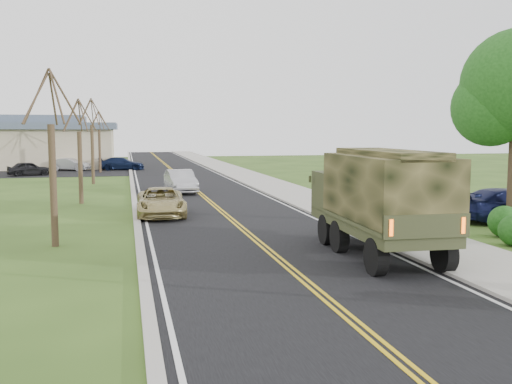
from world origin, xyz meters
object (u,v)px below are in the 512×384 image
object	(u,v)px
sedan_silver	(181,181)
pickup_navy	(510,205)
military_truck	(379,196)
suv_champagne	(161,202)

from	to	relation	value
sedan_silver	pickup_navy	bearing A→B (deg)	-53.79
military_truck	sedan_silver	size ratio (longest dim) A/B	1.54
military_truck	suv_champagne	xyz separation A→B (m)	(-6.19, 10.34, -1.29)
suv_champagne	sedan_silver	size ratio (longest dim) A/B	1.06
military_truck	pickup_navy	world-z (taller)	military_truck
sedan_silver	pickup_navy	xyz separation A→B (m)	(12.98, -15.08, -0.00)
military_truck	suv_champagne	world-z (taller)	military_truck
suv_champagne	pickup_navy	xyz separation A→B (m)	(14.83, -5.14, 0.08)
military_truck	sedan_silver	world-z (taller)	military_truck
suv_champagne	sedan_silver	xyz separation A→B (m)	(1.84, 9.95, 0.08)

